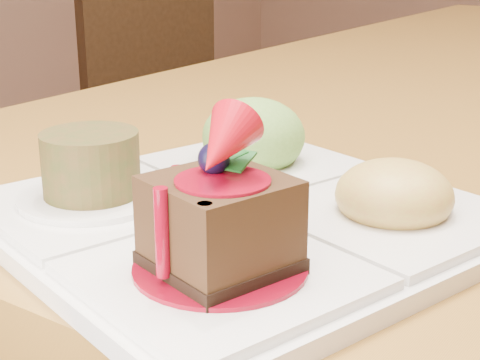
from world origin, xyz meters
The scene contains 2 objects.
chair_left centered at (-0.94, 0.22, 0.49)m, with size 0.45×0.45×0.86m.
sampler_plate centered at (-0.08, -0.74, 0.77)m, with size 0.35×0.35×0.11m.
Camera 1 is at (0.17, -1.12, 0.93)m, focal length 55.00 mm.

